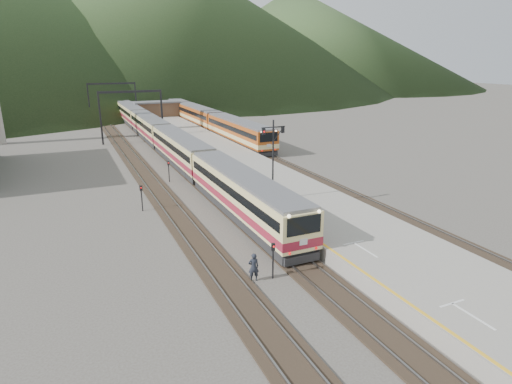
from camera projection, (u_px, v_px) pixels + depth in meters
name	position (u px, v px, depth m)	size (l,w,h in m)	color
ground	(378.00, 331.00, 20.59)	(400.00, 400.00, 0.00)	#47423D
track_main	(175.00, 160.00, 55.41)	(2.60, 200.00, 0.23)	black
track_far	(136.00, 163.00, 53.45)	(2.60, 200.00, 0.23)	black
track_second	(256.00, 152.00, 59.91)	(2.60, 200.00, 0.23)	black
platform	(221.00, 156.00, 55.73)	(8.00, 100.00, 1.00)	gray
gantry_near	(131.00, 106.00, 65.72)	(9.55, 0.25, 8.00)	black
gantry_far	(112.00, 95.00, 87.50)	(9.55, 0.25, 8.00)	black
station_shed	(157.00, 109.00, 89.96)	(9.40, 4.40, 3.10)	brown
hill_b	(139.00, 9.00, 221.53)	(220.00, 220.00, 75.00)	#2B4420
hill_c	(292.00, 36.00, 239.11)	(160.00, 160.00, 50.00)	#2B4420
main_train	(150.00, 127.00, 69.25)	(2.87, 98.54, 3.51)	#E5D188
second_train	(198.00, 115.00, 83.20)	(3.07, 62.93, 3.75)	#A64917
signal_mast	(273.00, 152.00, 35.54)	(2.20, 0.28, 6.81)	black
short_signal_a	(273.00, 256.00, 25.11)	(0.26, 0.22, 2.27)	black
short_signal_b	(169.00, 169.00, 45.18)	(0.25, 0.21, 2.27)	black
short_signal_c	(141.00, 195.00, 36.46)	(0.23, 0.17, 2.27)	black
worker	(254.00, 267.00, 25.03)	(0.64, 0.42, 1.75)	#1E222C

